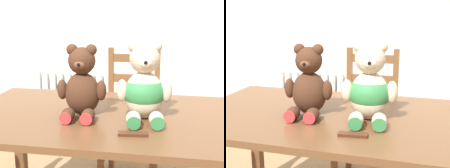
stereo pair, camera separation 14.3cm
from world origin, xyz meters
The scene contains 7 objects.
wall_back centered at (0.00, 1.72, 1.30)m, with size 8.00×0.04×2.60m, color silver.
radiator centered at (-0.62, 1.65, 0.31)m, with size 0.80×0.10×0.69m.
dining_table centered at (0.00, 0.41, 0.66)m, with size 1.59×0.82×0.76m.
wooden_chair_behind centered at (-0.06, 1.14, 0.47)m, with size 0.39×0.45×0.97m.
teddy_bear_left centered at (-0.21, 0.38, 0.90)m, with size 0.24×0.24×0.34m.
teddy_bear_right centered at (0.08, 0.38, 0.90)m, with size 0.25×0.27×0.36m.
chocolate_bar centered at (0.06, 0.17, 0.76)m, with size 0.12×0.04×0.01m, color #472314.
Camera 2 is at (0.31, -0.96, 1.24)m, focal length 50.00 mm.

